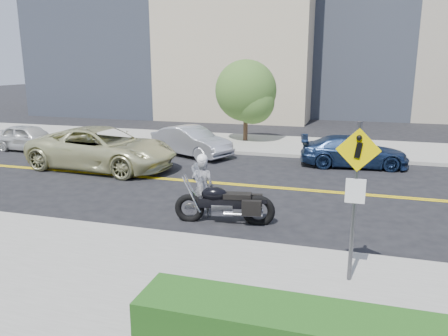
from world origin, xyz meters
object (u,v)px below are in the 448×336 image
suv (103,148)px  parked_car_white (29,138)px  pedestrian_sign (356,188)px  motorcyclist (203,186)px  parked_car_silver (191,141)px  parked_car_blue (354,152)px  motorcycle (225,194)px

suv → parked_car_white: (-5.42, 2.26, -0.20)m
pedestrian_sign → motorcyclist: size_ratio=1.71×
pedestrian_sign → parked_car_silver: (-7.12, 10.45, -1.29)m
parked_car_silver → parked_car_blue: (7.12, -0.12, -0.05)m
pedestrian_sign → parked_car_white: bearing=148.1°
motorcyclist → motorcycle: 0.80m
motorcycle → parked_car_white: 13.58m
parked_car_silver → parked_car_blue: 7.12m
motorcycle → parked_car_blue: (3.21, 7.71, -0.16)m
parked_car_white → motorcycle: bearing=-116.6°
pedestrian_sign → parked_car_blue: 10.42m
motorcycle → pedestrian_sign: bearing=-48.4°
parked_car_white → parked_car_silver: (7.89, 1.10, 0.04)m
suv → parked_car_silver: size_ratio=1.47×
motorcyclist → suv: bearing=-43.4°
motorcyclist → suv: (-5.65, 4.14, -0.05)m
pedestrian_sign → motorcyclist: pedestrian_sign is taller
pedestrian_sign → suv: (-9.60, 7.09, -1.13)m
motorcycle → parked_car_white: bearing=141.1°
suv → parked_car_silver: 4.17m
parked_car_silver → pedestrian_sign: bearing=-121.1°
pedestrian_sign → parked_car_blue: pedestrian_sign is taller
parked_car_blue → parked_car_silver: bearing=82.6°
pedestrian_sign → parked_car_white: 17.74m
motorcyclist → parked_car_silver: bearing=-74.2°
motorcyclist → suv: 7.01m
pedestrian_sign → motorcyclist: bearing=143.2°
parked_car_white → parked_car_blue: 15.04m
parked_car_silver → parked_car_white: bearing=122.6°
parked_car_silver → motorcycle: bearing=-128.8°
pedestrian_sign → parked_car_blue: bearing=90.0°
parked_car_white → parked_car_silver: parked_car_silver is taller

